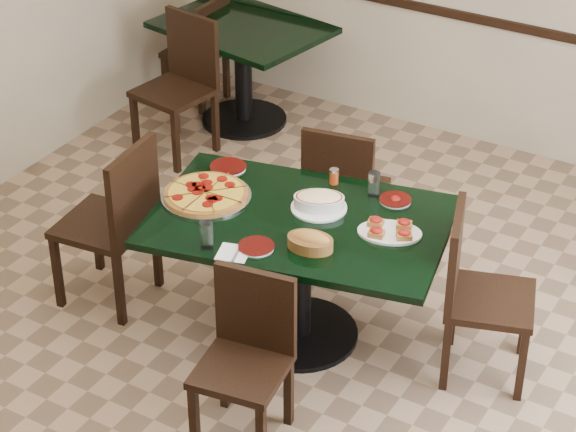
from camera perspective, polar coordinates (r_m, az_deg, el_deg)
The scene contains 20 objects.
floor at distance 5.99m, azimuth -0.31°, elevation -6.97°, with size 5.50×5.50×0.00m, color #8E6E51.
main_table at distance 5.77m, azimuth 0.58°, elevation -1.65°, with size 1.66×1.25×0.75m.
back_table at distance 8.01m, azimuth -2.31°, elevation 8.19°, with size 1.25×1.00×0.75m.
chair_far at distance 6.43m, azimuth 2.78°, elevation 1.48°, with size 0.48×0.48×0.89m.
chair_near at distance 5.26m, azimuth -2.06°, elevation -6.78°, with size 0.46×0.46×0.86m.
chair_right at distance 5.65m, azimuth 9.45°, elevation -3.54°, with size 0.55×0.55×0.93m.
chair_left at distance 6.13m, azimuth -8.67°, elevation 0.01°, with size 0.50×0.50×0.99m.
back_chair_near at distance 7.66m, azimuth -5.39°, elevation 7.04°, with size 0.51×0.51×0.96m.
back_chair_left at distance 8.33m, azimuth -4.35°, elevation 8.60°, with size 0.39×0.39×0.82m.
pepperoni_pizza at distance 5.86m, azimuth -4.18°, elevation 1.12°, with size 0.47×0.47×0.04m.
lasagna_casserole at distance 5.73m, azimuth 1.59°, elevation 0.77°, with size 0.31×0.29×0.09m.
bread_basket at distance 5.42m, azimuth 1.14°, elevation -1.29°, with size 0.25×0.19×0.10m.
bruschetta_platter at distance 5.56m, azimuth 5.19°, elevation -0.71°, with size 0.38×0.32×0.05m.
side_plate_near at distance 5.44m, azimuth -1.62°, elevation -1.57°, with size 0.18×0.18×0.02m.
side_plate_far_r at distance 5.83m, azimuth 5.48°, elevation 0.82°, with size 0.17×0.17×0.03m.
side_plate_far_l at distance 6.11m, azimuth -3.06°, elevation 2.50°, with size 0.20×0.20×0.02m.
napkin_setting at distance 5.41m, azimuth -2.78°, elevation -1.89°, with size 0.19×0.19×0.01m.
water_glass_a at distance 5.85m, azimuth 4.39°, elevation 1.64°, with size 0.06×0.06×0.13m, color silver.
water_glass_b at distance 5.43m, azimuth -4.16°, elevation -0.96°, with size 0.06×0.06×0.14m, color silver.
pepper_shaker at distance 5.95m, azimuth 2.35°, elevation 2.04°, with size 0.05×0.05×0.09m.
Camera 1 is at (2.38, -3.98, 3.79)m, focal length 70.00 mm.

